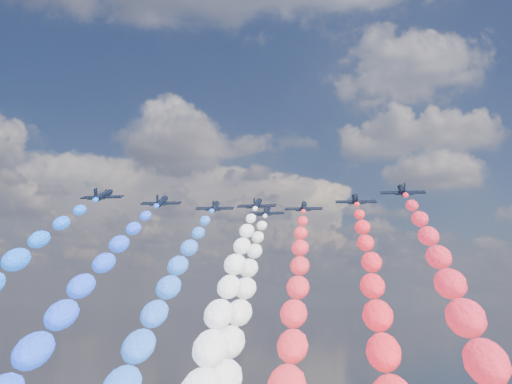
# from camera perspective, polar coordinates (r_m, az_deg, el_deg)

# --- Properties ---
(jet_0) EXTENTS (9.70, 12.90, 6.64)m
(jet_0) POSITION_cam_1_polar(r_m,az_deg,el_deg) (150.70, -12.86, -0.28)
(jet_0) COLOR black
(jet_1) EXTENTS (9.47, 12.73, 6.64)m
(jet_1) POSITION_cam_1_polar(r_m,az_deg,el_deg) (157.57, -8.03, -0.80)
(jet_1) COLOR black
(trail_1) EXTENTS (6.11, 121.97, 61.50)m
(trail_1) POSITION_cam_1_polar(r_m,az_deg,el_deg) (96.25, -17.45, -12.77)
(trail_1) COLOR #1F4BFF
(jet_2) EXTENTS (9.86, 13.02, 6.64)m
(jet_2) POSITION_cam_1_polar(r_m,az_deg,el_deg) (164.98, -3.50, -1.25)
(jet_2) COLOR black
(trail_2) EXTENTS (6.11, 121.97, 61.50)m
(trail_2) POSITION_cam_1_polar(r_m,az_deg,el_deg) (102.05, -9.38, -12.83)
(trail_2) COLOR blue
(jet_3) EXTENTS (9.80, 12.97, 6.64)m
(jet_3) POSITION_cam_1_polar(r_m,az_deg,el_deg) (160.44, 0.09, -1.04)
(jet_3) COLOR black
(trail_3) EXTENTS (6.11, 121.97, 61.50)m
(trail_3) POSITION_cam_1_polar(r_m,az_deg,el_deg) (96.67, -3.59, -13.14)
(trail_3) COLOR white
(jet_4) EXTENTS (9.71, 12.91, 6.64)m
(jet_4) POSITION_cam_1_polar(r_m,az_deg,el_deg) (174.09, 0.90, -1.69)
(jet_4) COLOR black
(trail_4) EXTENTS (6.11, 121.97, 61.50)m
(trail_4) POSITION_cam_1_polar(r_m,az_deg,el_deg) (110.27, -1.82, -12.66)
(trail_4) COLOR silver
(jet_5) EXTENTS (9.30, 12.62, 6.64)m
(jet_5) POSITION_cam_1_polar(r_m,az_deg,el_deg) (165.82, 4.08, -1.29)
(jet_5) COLOR black
(trail_5) EXTENTS (6.11, 121.97, 61.50)m
(trail_5) POSITION_cam_1_polar(r_m,az_deg,el_deg) (101.64, 3.27, -12.95)
(trail_5) COLOR red
(jet_6) EXTENTS (9.30, 12.62, 6.64)m
(jet_6) POSITION_cam_1_polar(r_m,az_deg,el_deg) (155.37, 8.47, -0.68)
(jet_6) COLOR black
(trail_6) EXTENTS (6.11, 121.97, 61.50)m
(trail_6) POSITION_cam_1_polar(r_m,az_deg,el_deg) (91.22, 10.87, -13.24)
(trail_6) COLOR red
(jet_7) EXTENTS (9.47, 12.74, 6.64)m
(jet_7) POSITION_cam_1_polar(r_m,az_deg,el_deg) (143.88, 12.34, 0.11)
(jet_7) COLOR black
(trail_7) EXTENTS (6.11, 121.97, 61.50)m
(trail_7) POSITION_cam_1_polar(r_m,az_deg,el_deg) (80.30, 18.38, -13.52)
(trail_7) COLOR red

